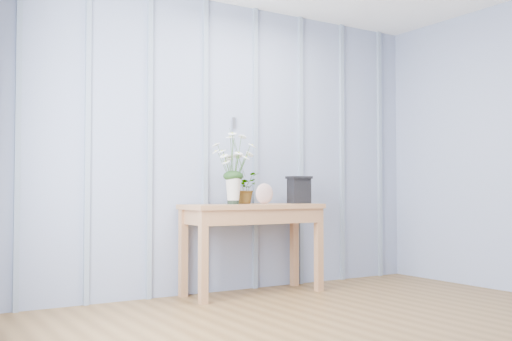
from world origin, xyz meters
TOP-DOWN VIEW (x-y plane):
  - room_shell at (0.00, 0.92)m, footprint 4.00×4.50m
  - sideboard at (0.08, 1.99)m, footprint 1.20×0.45m
  - daisy_vase at (-0.12, 1.99)m, footprint 0.42×0.32m
  - spider_plant at (0.07, 2.13)m, footprint 0.31×0.30m
  - felt_disc_vessel at (0.16, 1.95)m, footprint 0.17×0.05m
  - carved_box at (0.56, 2.00)m, footprint 0.21×0.17m

SIDE VIEW (x-z plane):
  - sideboard at x=0.08m, z-range 0.26..1.01m
  - felt_disc_vessel at x=0.16m, z-range 0.75..0.92m
  - carved_box at x=0.56m, z-range 0.75..0.99m
  - spider_plant at x=0.07m, z-range 0.75..1.02m
  - daisy_vase at x=-0.12m, z-range 0.83..1.43m
  - room_shell at x=0.00m, z-range 0.74..3.24m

